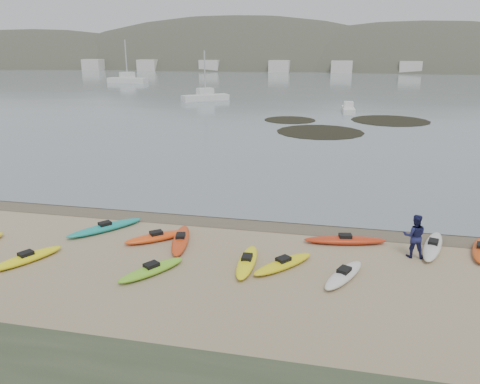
# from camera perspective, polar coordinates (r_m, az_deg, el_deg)

# --- Properties ---
(ground) EXTENTS (600.00, 600.00, 0.00)m
(ground) POSITION_cam_1_polar(r_m,az_deg,el_deg) (24.22, 0.00, -3.39)
(ground) COLOR tan
(ground) RESTS_ON ground
(wet_sand) EXTENTS (60.00, 60.00, 0.00)m
(wet_sand) POSITION_cam_1_polar(r_m,az_deg,el_deg) (23.94, -0.15, -3.63)
(wet_sand) COLOR brown
(wet_sand) RESTS_ON ground
(water) EXTENTS (1200.00, 1200.00, 0.00)m
(water) POSITION_cam_1_polar(r_m,az_deg,el_deg) (322.29, 11.78, 15.44)
(water) COLOR slate
(water) RESTS_ON ground
(kayaks) EXTENTS (23.01, 8.24, 0.34)m
(kayaks) POSITION_cam_1_polar(r_m,az_deg,el_deg) (20.36, -2.33, -7.04)
(kayaks) COLOR #FFF615
(kayaks) RESTS_ON ground
(person_east) EXTENTS (0.94, 0.73, 1.90)m
(person_east) POSITION_cam_1_polar(r_m,az_deg,el_deg) (21.05, 20.50, -5.04)
(person_east) COLOR #1B1E4E
(person_east) RESTS_ON ground
(kelp_mats) EXTENTS (19.61, 18.78, 0.04)m
(kelp_mats) POSITION_cam_1_polar(r_m,az_deg,el_deg) (55.24, 12.63, 8.00)
(kelp_mats) COLOR black
(kelp_mats) RESTS_ON water
(moored_boats) EXTENTS (107.39, 70.51, 1.39)m
(moored_boats) POSITION_cam_1_polar(r_m,az_deg,el_deg) (102.66, 8.23, 12.68)
(moored_boats) COLOR silver
(moored_boats) RESTS_ON ground
(far_hills) EXTENTS (550.00, 135.00, 80.00)m
(far_hills) POSITION_cam_1_polar(r_m,az_deg,el_deg) (220.23, 21.48, 9.74)
(far_hills) COLOR #384235
(far_hills) RESTS_ON ground
(far_town) EXTENTS (199.00, 5.00, 4.00)m
(far_town) POSITION_cam_1_polar(r_m,az_deg,el_deg) (167.28, 13.04, 14.63)
(far_town) COLOR beige
(far_town) RESTS_ON ground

